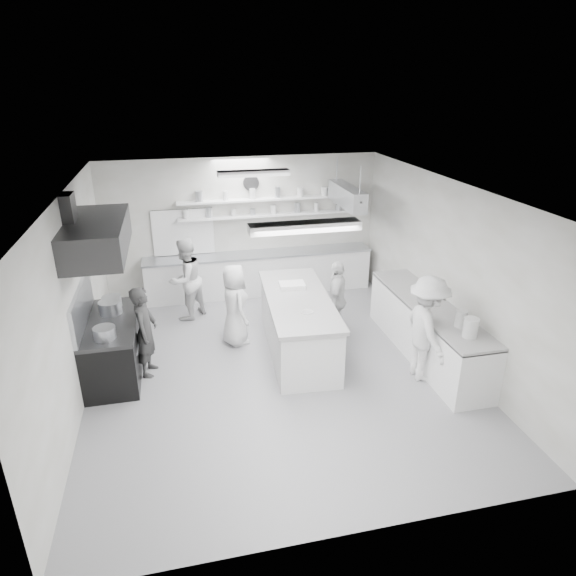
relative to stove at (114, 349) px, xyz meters
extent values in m
cube|color=#989898|center=(2.60, -0.40, -0.46)|extent=(6.00, 7.00, 0.02)
cube|color=silver|center=(2.60, -0.40, 2.56)|extent=(6.00, 7.00, 0.02)
cube|color=silver|center=(2.60, 3.10, 1.05)|extent=(6.00, 0.04, 3.00)
cube|color=silver|center=(2.60, -3.90, 1.05)|extent=(6.00, 0.04, 3.00)
cube|color=silver|center=(-0.40, -0.40, 1.05)|extent=(0.04, 7.00, 3.00)
cube|color=silver|center=(5.60, -0.40, 1.05)|extent=(0.04, 7.00, 3.00)
cube|color=black|center=(0.00, 0.00, 0.00)|extent=(0.80, 1.80, 0.90)
cube|color=#2E2E2F|center=(0.00, 0.00, 1.90)|extent=(0.85, 2.00, 0.50)
cube|color=white|center=(2.90, 2.80, 0.01)|extent=(5.00, 0.60, 0.92)
cube|color=white|center=(3.30, 2.97, 1.30)|extent=(4.20, 0.26, 0.04)
cube|color=white|center=(3.30, 2.97, 1.65)|extent=(4.20, 0.26, 0.04)
cube|color=black|center=(1.30, 3.08, 1.00)|extent=(1.30, 0.04, 1.00)
cylinder|color=silver|center=(2.80, 3.06, 2.00)|extent=(0.32, 0.05, 0.32)
cube|color=white|center=(5.25, -0.60, 0.02)|extent=(0.74, 3.30, 0.94)
cube|color=#B1B5BC|center=(4.60, 2.00, 1.85)|extent=(0.30, 1.60, 0.40)
cube|color=white|center=(2.60, -2.20, 2.49)|extent=(1.30, 0.25, 0.10)
cube|color=white|center=(2.60, 1.40, 2.49)|extent=(1.30, 0.25, 0.10)
cube|color=white|center=(3.10, 0.05, 0.04)|extent=(1.17, 2.73, 0.98)
cylinder|color=#B1B5BC|center=(0.00, 0.28, 0.59)|extent=(0.36, 0.36, 0.26)
imported|color=#2F2F2F|center=(0.53, -0.11, 0.31)|extent=(0.46, 0.62, 1.53)
imported|color=silver|center=(1.26, 1.86, 0.38)|extent=(1.02, 1.01, 1.66)
imported|color=silver|center=(2.06, 0.59, 0.31)|extent=(0.64, 0.83, 1.51)
imported|color=silver|center=(3.95, 0.46, 0.29)|extent=(0.73, 0.93, 1.48)
imported|color=silver|center=(4.86, -1.24, 0.42)|extent=(0.71, 1.16, 1.75)
imported|color=#B1B5BC|center=(2.99, 0.52, 0.56)|extent=(0.29, 0.29, 0.06)
imported|color=white|center=(3.09, -0.56, 0.57)|extent=(0.25, 0.25, 0.07)
imported|color=white|center=(5.41, -0.21, 0.52)|extent=(0.25, 0.25, 0.06)
camera|label=1|loc=(1.17, -7.57, 4.05)|focal=31.20mm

